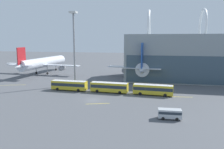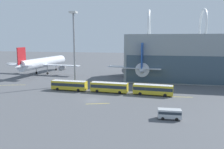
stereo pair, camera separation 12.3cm
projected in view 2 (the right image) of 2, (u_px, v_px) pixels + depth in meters
name	position (u px, v px, depth m)	size (l,w,h in m)	color
ground_plane	(93.00, 100.00, 62.07)	(440.00, 440.00, 0.00)	#515459
airliner_at_gate_near	(42.00, 63.00, 108.19)	(40.45, 40.29, 13.69)	silver
airliner_at_gate_far	(148.00, 65.00, 99.38)	(36.61, 41.36, 15.76)	silver
shuttle_bus_0	(69.00, 85.00, 73.63)	(12.19, 3.11, 3.26)	gold
shuttle_bus_1	(109.00, 87.00, 70.62)	(12.25, 3.41, 3.26)	gold
shuttle_bus_2	(153.00, 89.00, 67.24)	(12.26, 3.50, 3.26)	gold
service_van_foreground	(169.00, 113.00, 47.01)	(5.02, 2.18, 2.21)	#B2B7BC
floodlight_mast	(74.00, 40.00, 79.39)	(2.55, 2.55, 26.93)	gray
lane_stripe_0	(12.00, 85.00, 82.38)	(9.95, 0.25, 0.01)	yellow
lane_stripe_1	(173.00, 97.00, 65.68)	(11.59, 0.25, 0.01)	yellow
lane_stripe_2	(113.00, 92.00, 71.75)	(8.24, 0.25, 0.01)	yellow
lane_stripe_3	(98.00, 104.00, 58.52)	(6.41, 0.25, 0.01)	yellow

